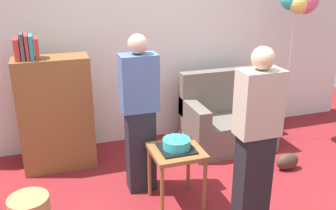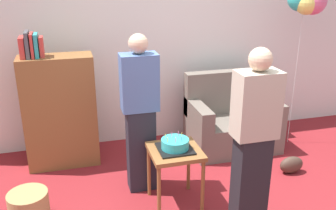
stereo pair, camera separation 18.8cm
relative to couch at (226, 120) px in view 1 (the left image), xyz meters
name	(u,v)px [view 1 (the left image)]	position (x,y,z in m)	size (l,w,h in m)	color
wall_back	(151,38)	(-0.82, 0.61, 1.01)	(6.00, 0.10, 2.70)	silver
couch	(226,120)	(0.00, 0.00, 0.00)	(1.10, 0.70, 0.96)	#6B6056
bookshelf	(55,112)	(-2.09, 0.11, 0.33)	(0.80, 0.36, 1.57)	brown
side_table	(176,158)	(-1.05, -1.03, 0.16)	(0.48, 0.48, 0.59)	brown
birthday_cake	(176,145)	(-1.05, -1.03, 0.30)	(0.32, 0.32, 0.16)	black
person_blowing_candles	(140,115)	(-1.30, -0.65, 0.49)	(0.36, 0.22, 1.63)	#23232D
person_holding_cake	(256,139)	(-0.51, -1.52, 0.49)	(0.36, 0.22, 1.63)	black
handbag	(287,161)	(0.39, -0.82, -0.24)	(0.28, 0.14, 0.20)	#473328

